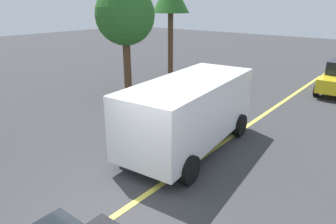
% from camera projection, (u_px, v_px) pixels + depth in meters
% --- Properties ---
extents(ground_plane, '(80.00, 80.00, 0.00)m').
position_uv_depth(ground_plane, '(115.00, 216.00, 6.55)').
color(ground_plane, '#38383A').
extents(lane_marking_centre, '(28.00, 0.16, 0.01)m').
position_uv_depth(lane_marking_centre, '(194.00, 162.00, 8.74)').
color(lane_marking_centre, '#E0D14C').
extents(white_van, '(5.38, 2.69, 2.20)m').
position_uv_depth(white_van, '(190.00, 110.00, 9.27)').
color(white_van, white).
rests_on(white_van, ground_plane).
extents(tree_left_verge, '(2.83, 2.83, 5.22)m').
position_uv_depth(tree_left_verge, '(125.00, 16.00, 14.30)').
color(tree_left_verge, '#513823').
rests_on(tree_left_verge, ground_plane).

